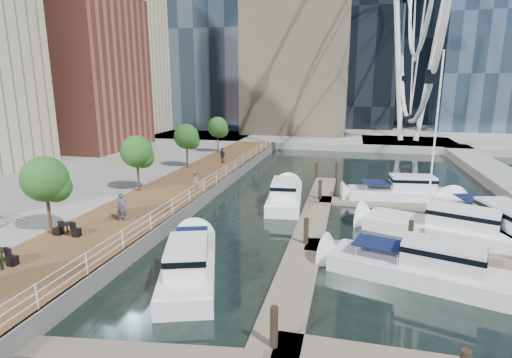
% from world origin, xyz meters
% --- Properties ---
extents(ground, '(520.00, 520.00, 0.00)m').
position_xyz_m(ground, '(0.00, 0.00, 0.00)').
color(ground, black).
rests_on(ground, ground).
extents(boardwalk, '(6.00, 60.00, 1.00)m').
position_xyz_m(boardwalk, '(-9.00, 15.00, 0.50)').
color(boardwalk, brown).
rests_on(boardwalk, ground).
extents(seawall, '(0.25, 60.00, 1.00)m').
position_xyz_m(seawall, '(-6.00, 15.00, 0.50)').
color(seawall, '#595954').
rests_on(seawall, ground).
extents(land_far, '(200.00, 114.00, 1.00)m').
position_xyz_m(land_far, '(0.00, 102.00, 0.50)').
color(land_far, gray).
rests_on(land_far, ground).
extents(pier, '(14.00, 12.00, 1.00)m').
position_xyz_m(pier, '(14.00, 52.00, 0.50)').
color(pier, gray).
rests_on(pier, ground).
extents(railing, '(0.10, 60.00, 1.05)m').
position_xyz_m(railing, '(-6.10, 15.00, 1.52)').
color(railing, white).
rests_on(railing, boardwalk).
extents(floating_docks, '(16.00, 34.00, 2.60)m').
position_xyz_m(floating_docks, '(7.97, 9.98, 0.49)').
color(floating_docks, '#6D6051').
rests_on(floating_docks, ground).
extents(midrise_condos, '(19.00, 67.00, 28.00)m').
position_xyz_m(midrise_condos, '(-33.57, 26.82, 13.42)').
color(midrise_condos, '#BCAD8E').
rests_on(midrise_condos, ground).
extents(street_trees, '(2.60, 42.60, 4.60)m').
position_xyz_m(street_trees, '(-11.40, 14.00, 4.29)').
color(street_trees, '#3F2B1C').
rests_on(street_trees, ground).
extents(yacht_foreground, '(9.77, 5.12, 2.15)m').
position_xyz_m(yacht_foreground, '(8.88, 5.04, 0.00)').
color(yacht_foreground, silver).
rests_on(yacht_foreground, ground).
extents(pedestrian_near, '(0.80, 0.73, 1.83)m').
position_xyz_m(pedestrian_near, '(-8.64, 7.09, 1.91)').
color(pedestrian_near, '#4C5466').
rests_on(pedestrian_near, boardwalk).
extents(pedestrian_mid, '(0.68, 0.85, 1.71)m').
position_xyz_m(pedestrian_mid, '(-6.95, 15.03, 1.85)').
color(pedestrian_mid, gray).
rests_on(pedestrian_mid, boardwalk).
extents(pedestrian_far, '(1.08, 0.93, 1.74)m').
position_xyz_m(pedestrian_far, '(-8.62, 27.42, 1.87)').
color(pedestrian_far, '#30353C').
rests_on(pedestrian_far, boardwalk).
extents(moored_yachts, '(22.66, 30.07, 11.50)m').
position_xyz_m(moored_yachts, '(9.34, 10.54, 0.00)').
color(moored_yachts, white).
rests_on(moored_yachts, ground).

